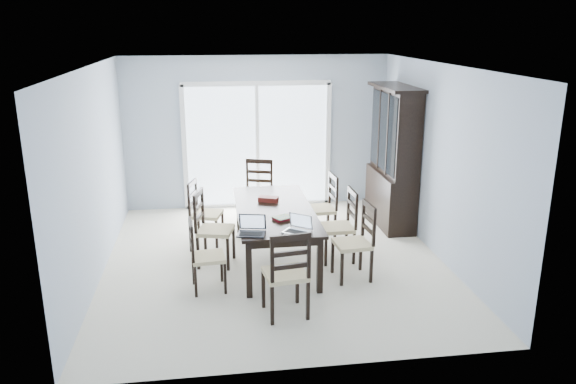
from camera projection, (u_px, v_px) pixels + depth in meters
The scene contains 24 objects.
floor at pixel (275, 261), 7.62m from camera, with size 5.00×5.00×0.00m, color silver.
ceiling at pixel (273, 66), 6.88m from camera, with size 5.00×5.00×0.00m, color white.
back_wall at pixel (257, 133), 9.62m from camera, with size 4.50×0.02×2.60m, color #9EACBD.
wall_left at pixel (94, 175), 6.95m from camera, with size 0.02×5.00×2.60m, color #9EACBD.
wall_right at pixel (440, 162), 7.55m from camera, with size 0.02×5.00×2.60m, color #9EACBD.
balcony at pixel (254, 192), 10.96m from camera, with size 4.50×2.00×0.10m, color gray.
railing at pixel (249, 151), 11.73m from camera, with size 4.50×0.06×1.10m, color #99999E.
dining_table at pixel (274, 214), 7.43m from camera, with size 1.00×2.20×0.75m.
china_hutch at pixel (393, 158), 8.77m from camera, with size 0.50×1.38×2.20m.
sliding_door at pixel (257, 145), 9.66m from camera, with size 2.52×0.05×2.18m.
chair_left_near at pixel (200, 248), 6.65m from camera, with size 0.43×0.42×1.02m.
chair_left_mid at pixel (208, 220), 7.37m from camera, with size 0.54×0.53×1.17m.
chair_left_far at pixel (200, 205), 8.12m from camera, with size 0.51×0.50×1.08m.
chair_right_near at pixel (360, 233), 6.98m from camera, with size 0.47×0.46×1.12m.
chair_right_mid at pixel (344, 217), 7.53m from camera, with size 0.45×0.44×1.13m.
chair_right_far at pixel (326, 200), 8.26m from camera, with size 0.47×0.45×1.14m.
chair_end_near at pixel (288, 266), 5.97m from camera, with size 0.50×0.51×1.17m.
chair_end_far at pixel (258, 185), 8.96m from camera, with size 0.57×0.57×1.18m.
laptop_dark at pixel (251, 231), 6.47m from camera, with size 0.36×0.28×0.22m.
laptop_silver at pixel (296, 229), 6.53m from camera, with size 0.36×0.34×0.20m.
book_stack at pixel (283, 218), 6.99m from camera, with size 0.29×0.27×0.04m.
cell_phone at pixel (289, 235), 6.47m from camera, with size 0.12×0.06×0.01m, color black.
game_box at pixel (268, 199), 7.70m from camera, with size 0.26×0.13×0.07m, color #501410.
hot_tub at pixel (223, 164), 10.80m from camera, with size 2.19×2.02×1.01m.
Camera 1 is at (-0.81, -6.99, 3.09)m, focal length 35.00 mm.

